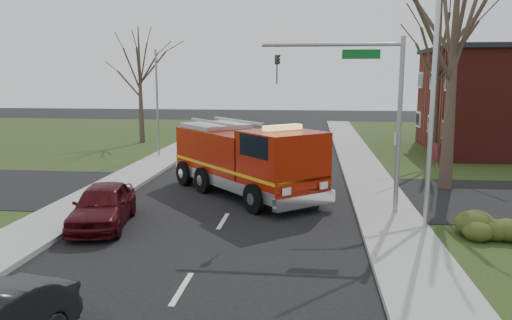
# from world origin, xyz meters

# --- Properties ---
(ground) EXTENTS (120.00, 120.00, 0.00)m
(ground) POSITION_xyz_m (0.00, 0.00, 0.00)
(ground) COLOR black
(ground) RESTS_ON ground
(sidewalk_right) EXTENTS (2.40, 80.00, 0.15)m
(sidewalk_right) POSITION_xyz_m (6.20, 0.00, 0.07)
(sidewalk_right) COLOR #9E9E98
(sidewalk_right) RESTS_ON ground
(sidewalk_left) EXTENTS (2.40, 80.00, 0.15)m
(sidewalk_left) POSITION_xyz_m (-6.20, 0.00, 0.07)
(sidewalk_left) COLOR #9E9E98
(sidewalk_left) RESTS_ON ground
(health_center_sign) EXTENTS (0.12, 2.00, 1.40)m
(health_center_sign) POSITION_xyz_m (10.50, 12.50, 0.88)
(health_center_sign) COLOR #4F1219
(health_center_sign) RESTS_ON ground
(hedge_corner) EXTENTS (2.80, 2.00, 0.90)m
(hedge_corner) POSITION_xyz_m (9.00, -1.00, 0.58)
(hedge_corner) COLOR #353F17
(hedge_corner) RESTS_ON lawn_right
(bare_tree_near) EXTENTS (6.00, 6.00, 12.00)m
(bare_tree_near) POSITION_xyz_m (9.50, 6.00, 7.41)
(bare_tree_near) COLOR #3E3125
(bare_tree_near) RESTS_ON ground
(bare_tree_far) EXTENTS (5.25, 5.25, 10.50)m
(bare_tree_far) POSITION_xyz_m (11.00, 15.00, 6.49)
(bare_tree_far) COLOR #3E3125
(bare_tree_far) RESTS_ON ground
(bare_tree_left) EXTENTS (4.50, 4.50, 9.00)m
(bare_tree_left) POSITION_xyz_m (-10.00, 20.00, 5.56)
(bare_tree_left) COLOR #3E3125
(bare_tree_left) RESTS_ON ground
(traffic_signal_mast) EXTENTS (5.29, 0.18, 6.80)m
(traffic_signal_mast) POSITION_xyz_m (5.21, 1.50, 4.71)
(traffic_signal_mast) COLOR gray
(traffic_signal_mast) RESTS_ON ground
(streetlight_pole) EXTENTS (1.48, 0.16, 8.40)m
(streetlight_pole) POSITION_xyz_m (7.14, -0.50, 4.55)
(streetlight_pole) COLOR #B7BABF
(streetlight_pole) RESTS_ON ground
(utility_pole_far) EXTENTS (0.14, 0.14, 7.00)m
(utility_pole_far) POSITION_xyz_m (-6.80, 14.00, 3.50)
(utility_pole_far) COLOR gray
(utility_pole_far) RESTS_ON ground
(fire_engine) EXTENTS (7.68, 8.29, 3.41)m
(fire_engine) POSITION_xyz_m (0.33, 4.25, 1.54)
(fire_engine) COLOR #961706
(fire_engine) RESTS_ON ground
(parked_car_maroon) EXTENTS (2.58, 4.78, 1.55)m
(parked_car_maroon) POSITION_xyz_m (-4.20, -1.01, 0.77)
(parked_car_maroon) COLOR #420A0F
(parked_car_maroon) RESTS_ON ground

